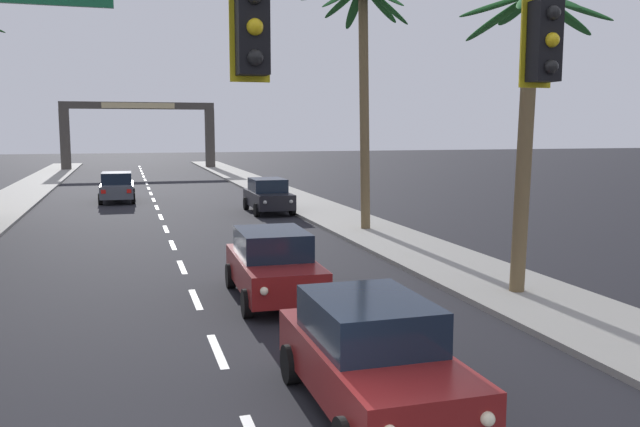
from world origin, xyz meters
The scene contains 10 objects.
sidewalk_right centered at (7.80, 20.00, 0.07)m, with size 3.20×110.00×0.14m, color gray.
lane_markings centered at (0.42, 20.23, 0.00)m, with size 4.28×88.43×0.01m.
traffic_signal_mast centered at (3.27, 0.38, 4.67)m, with size 10.45×0.41×6.71m.
sedan_lead_at_stop_bar centered at (1.81, 2.29, 0.85)m, with size 1.95×4.45×1.68m.
sedan_third_in_queue centered at (1.84, 9.04, 0.85)m, with size 2.03×4.48×1.68m.
sedan_oncoming_far centered at (-2.00, 32.63, 0.85)m, with size 1.99×4.47×1.68m.
sedan_parked_nearest_kerb centered at (5.21, 25.46, 0.85)m, with size 1.95×4.45×1.68m.
palm_right_second centered at (7.80, 7.55, 5.41)m, with size 3.67×3.80×7.54m.
palm_right_third centered at (7.56, 18.30, 7.09)m, with size 4.46×4.46×9.88m.
town_gateway_arch centered at (0.00, 63.15, 4.39)m, with size 15.04×0.90×6.76m.
Camera 1 is at (-1.54, -6.43, 4.14)m, focal length 37.11 mm.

